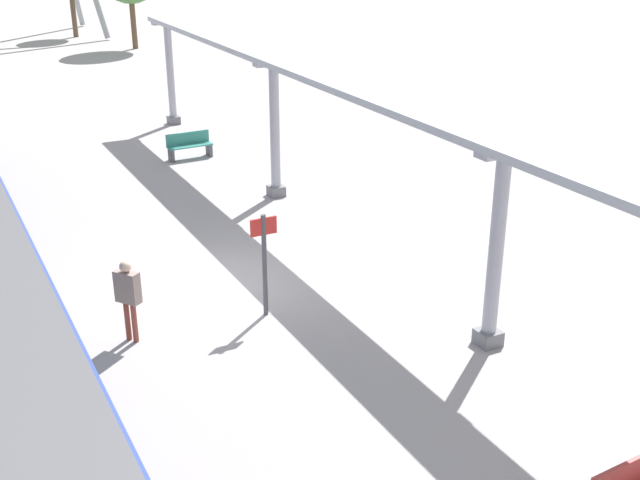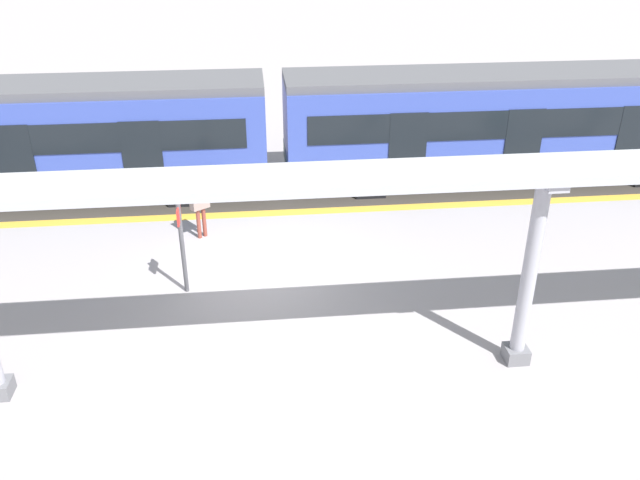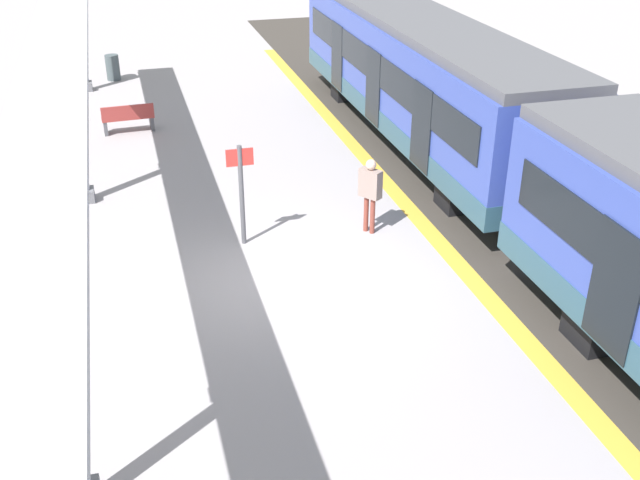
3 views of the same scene
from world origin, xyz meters
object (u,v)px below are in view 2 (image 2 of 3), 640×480
(train_near_carriage, at_px, (26,140))
(train_far_carriage, at_px, (508,124))
(passenger_waiting_near_edge, at_px, (199,200))
(canopy_pillar_third, at_px, (529,273))
(platform_info_sign, at_px, (182,240))

(train_near_carriage, relative_size, train_far_carriage, 1.00)
(train_near_carriage, xyz_separation_m, train_far_carriage, (0.00, 14.40, 0.00))
(train_far_carriage, relative_size, passenger_waiting_near_edge, 8.16)
(canopy_pillar_third, distance_m, passenger_waiting_near_edge, 8.79)
(canopy_pillar_third, height_order, passenger_waiting_near_edge, canopy_pillar_third)
(train_near_carriage, bearing_deg, train_far_carriage, 90.00)
(passenger_waiting_near_edge, bearing_deg, train_far_carriage, 108.29)
(train_far_carriage, height_order, passenger_waiting_near_edge, train_far_carriage)
(train_far_carriage, distance_m, canopy_pillar_third, 9.57)
(train_near_carriage, relative_size, passenger_waiting_near_edge, 8.16)
(passenger_waiting_near_edge, bearing_deg, train_near_carriage, -121.39)
(train_far_carriage, distance_m, passenger_waiting_near_edge, 9.87)
(platform_info_sign, distance_m, passenger_waiting_near_edge, 2.75)
(train_far_carriage, xyz_separation_m, passenger_waiting_near_edge, (3.09, -9.34, -0.77))
(passenger_waiting_near_edge, bearing_deg, platform_info_sign, -4.42)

